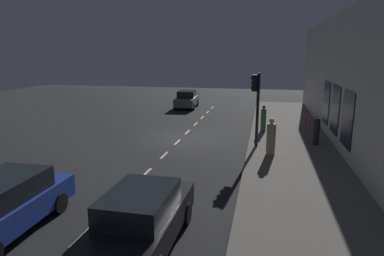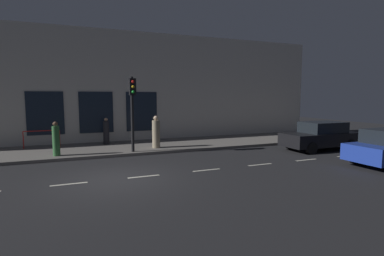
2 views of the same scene
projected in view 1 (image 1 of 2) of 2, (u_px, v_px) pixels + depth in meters
ground_plane at (182, 138)px, 20.19m from camera, size 60.00×60.00×0.00m
sidewalk at (290, 142)px, 18.88m from camera, size 4.50×32.00×0.15m
building_facade at (344, 81)px, 17.61m from camera, size 0.65×32.00×7.13m
lane_centre_line at (177, 142)px, 19.23m from camera, size 0.12×27.20×0.01m
traffic_light at (256, 98)px, 17.32m from camera, size 0.50×0.32×3.84m
parked_car_0 at (142, 218)px, 8.68m from camera, size 1.89×4.41×1.58m
parked_car_1 at (1, 206)px, 9.38m from camera, size 2.03×4.63×1.58m
parked_car_2 at (187, 99)px, 31.31m from camera, size 2.02×4.03×1.58m
pedestrian_0 at (316, 131)px, 18.01m from camera, size 0.42×0.42×1.58m
pedestrian_1 at (263, 119)px, 21.07m from camera, size 0.42×0.42×1.65m
pedestrian_2 at (271, 138)px, 16.16m from camera, size 0.49×0.49×1.78m
red_railing at (308, 120)px, 21.32m from camera, size 0.05×1.87×0.97m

